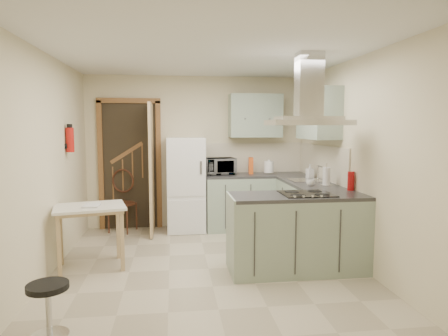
{
  "coord_description": "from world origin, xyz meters",
  "views": [
    {
      "loc": [
        -0.39,
        -4.56,
        1.68
      ],
      "look_at": [
        0.24,
        0.45,
        1.15
      ],
      "focal_mm": 32.0,
      "sensor_mm": 36.0,
      "label": 1
    }
  ],
  "objects": [
    {
      "name": "floor",
      "position": [
        0.0,
        0.0,
        0.0
      ],
      "size": [
        4.2,
        4.2,
        0.0
      ],
      "primitive_type": "plane",
      "color": "#B6AA8E",
      "rests_on": "ground"
    },
    {
      "name": "ceiling",
      "position": [
        0.0,
        0.0,
        2.5
      ],
      "size": [
        4.2,
        4.2,
        0.0
      ],
      "primitive_type": "plane",
      "rotation": [
        3.14,
        0.0,
        0.0
      ],
      "color": "silver",
      "rests_on": "back_wall"
    },
    {
      "name": "back_wall",
      "position": [
        0.0,
        2.1,
        1.25
      ],
      "size": [
        3.6,
        0.0,
        3.6
      ],
      "primitive_type": "plane",
      "rotation": [
        1.57,
        0.0,
        0.0
      ],
      "color": "beige",
      "rests_on": "floor"
    },
    {
      "name": "left_wall",
      "position": [
        -1.8,
        0.0,
        1.25
      ],
      "size": [
        0.0,
        4.2,
        4.2
      ],
      "primitive_type": "plane",
      "rotation": [
        1.57,
        0.0,
        1.57
      ],
      "color": "beige",
      "rests_on": "floor"
    },
    {
      "name": "right_wall",
      "position": [
        1.8,
        0.0,
        1.25
      ],
      "size": [
        0.0,
        4.2,
        4.2
      ],
      "primitive_type": "plane",
      "rotation": [
        1.57,
        0.0,
        -1.57
      ],
      "color": "beige",
      "rests_on": "floor"
    },
    {
      "name": "doorway",
      "position": [
        -1.1,
        2.07,
        1.05
      ],
      "size": [
        1.1,
        0.12,
        2.1
      ],
      "primitive_type": "cube",
      "color": "brown",
      "rests_on": "floor"
    },
    {
      "name": "fridge",
      "position": [
        -0.2,
        1.8,
        0.75
      ],
      "size": [
        0.6,
        0.6,
        1.5
      ],
      "primitive_type": "cube",
      "color": "white",
      "rests_on": "floor"
    },
    {
      "name": "counter_back",
      "position": [
        0.66,
        1.8,
        0.45
      ],
      "size": [
        1.08,
        0.6,
        0.9
      ],
      "primitive_type": "cube",
      "color": "#9EB2A0",
      "rests_on": "floor"
    },
    {
      "name": "counter_right",
      "position": [
        1.5,
        1.12,
        0.45
      ],
      "size": [
        0.6,
        1.95,
        0.9
      ],
      "primitive_type": "cube",
      "color": "#9EB2A0",
      "rests_on": "floor"
    },
    {
      "name": "splashback",
      "position": [
        0.96,
        2.09,
        1.15
      ],
      "size": [
        1.68,
        0.02,
        0.5
      ],
      "primitive_type": "cube",
      "color": "beige",
      "rests_on": "counter_back"
    },
    {
      "name": "wall_cabinet_back",
      "position": [
        0.95,
        1.93,
        1.85
      ],
      "size": [
        0.85,
        0.35,
        0.7
      ],
      "primitive_type": "cube",
      "color": "#9EB2A0",
      "rests_on": "back_wall"
    },
    {
      "name": "wall_cabinet_right",
      "position": [
        1.62,
        0.85,
        1.85
      ],
      "size": [
        0.35,
        0.9,
        0.7
      ],
      "primitive_type": "cube",
      "color": "#9EB2A0",
      "rests_on": "right_wall"
    },
    {
      "name": "peninsula",
      "position": [
        1.02,
        -0.18,
        0.45
      ],
      "size": [
        1.55,
        0.65,
        0.9
      ],
      "primitive_type": "cube",
      "color": "#9EB2A0",
      "rests_on": "floor"
    },
    {
      "name": "hob",
      "position": [
        1.12,
        -0.18,
        0.91
      ],
      "size": [
        0.58,
        0.5,
        0.01
      ],
      "primitive_type": "cube",
      "color": "black",
      "rests_on": "peninsula"
    },
    {
      "name": "extractor_hood",
      "position": [
        1.12,
        -0.18,
        1.72
      ],
      "size": [
        0.9,
        0.55,
        0.1
      ],
      "primitive_type": "cube",
      "color": "silver",
      "rests_on": "ceiling"
    },
    {
      "name": "sink",
      "position": [
        1.5,
        0.95,
        0.91
      ],
      "size": [
        0.45,
        0.4,
        0.01
      ],
      "primitive_type": "cube",
      "color": "silver",
      "rests_on": "counter_right"
    },
    {
      "name": "fire_extinguisher",
      "position": [
        -1.74,
        0.9,
        1.5
      ],
      "size": [
        0.1,
        0.1,
        0.32
      ],
      "primitive_type": "cylinder",
      "color": "#B2140F",
      "rests_on": "left_wall"
    },
    {
      "name": "drop_leaf_table",
      "position": [
        -1.38,
        0.22,
        0.37
      ],
      "size": [
        0.91,
        0.76,
        0.75
      ],
      "primitive_type": "cube",
      "rotation": [
        0.0,
        0.0,
        0.23
      ],
      "color": "tan",
      "rests_on": "floor"
    },
    {
      "name": "bentwood_chair",
      "position": [
        -1.21,
        1.87,
        0.45
      ],
      "size": [
        0.52,
        0.52,
        0.9
      ],
      "primitive_type": "cube",
      "rotation": [
        0.0,
        0.0,
        -0.38
      ],
      "color": "#432216",
      "rests_on": "floor"
    },
    {
      "name": "stool",
      "position": [
        -1.4,
        -1.36,
        0.22
      ],
      "size": [
        0.35,
        0.35,
        0.44
      ],
      "primitive_type": "cylinder",
      "rotation": [
        0.0,
        0.0,
        0.08
      ],
      "color": "black",
      "rests_on": "floor"
    },
    {
      "name": "microwave",
      "position": [
        0.35,
        1.85,
        1.03
      ],
      "size": [
        0.53,
        0.41,
        0.27
      ],
      "primitive_type": "imported",
      "rotation": [
        0.0,
        0.0,
        0.18
      ],
      "color": "black",
      "rests_on": "counter_back"
    },
    {
      "name": "kettle",
      "position": [
        1.16,
        1.81,
        1.02
      ],
      "size": [
        0.18,
        0.18,
        0.23
      ],
      "primitive_type": "cylinder",
      "rotation": [
        0.0,
        0.0,
        0.14
      ],
      "color": "white",
      "rests_on": "counter_back"
    },
    {
      "name": "cereal_box",
      "position": [
        0.87,
        1.88,
        1.03
      ],
      "size": [
        0.1,
        0.19,
        0.27
      ],
      "primitive_type": "cube",
      "rotation": [
        0.0,
        0.0,
        -0.15
      ],
      "color": "#D75219",
      "rests_on": "counter_back"
    },
    {
      "name": "soap_bottle",
      "position": [
        1.66,
        1.23,
        1.0
      ],
      "size": [
        0.11,
        0.11,
        0.21
      ],
      "primitive_type": "imported",
      "rotation": [
        0.0,
        0.0,
        0.23
      ],
      "color": "silver",
      "rests_on": "counter_right"
    },
    {
      "name": "paper_towel",
      "position": [
        1.6,
        0.44,
        1.02
      ],
      "size": [
        0.12,
        0.12,
        0.25
      ],
      "primitive_type": "cylinder",
      "rotation": [
        0.0,
        0.0,
        -0.23
      ],
      "color": "silver",
      "rests_on": "counter_right"
    },
    {
      "name": "cup",
      "position": [
        1.38,
        0.41,
        0.94
      ],
      "size": [
        0.11,
        0.11,
        0.09
      ],
      "primitive_type": "imported",
      "rotation": [
        0.0,
        0.0,
        -0.06
      ],
      "color": "silver",
      "rests_on": "counter_right"
    },
    {
      "name": "red_bottle",
      "position": [
        1.75,
        0.02,
        1.01
      ],
      "size": [
        0.08,
        0.08,
        0.23
      ],
      "primitive_type": "cylinder",
      "rotation": [
        0.0,
        0.0,
        -0.04
      ],
      "color": "#A60E0F",
      "rests_on": "peninsula"
    },
    {
      "name": "book",
      "position": [
        -1.44,
        0.19,
        0.8
      ],
      "size": [
        0.19,
        0.25,
        0.11
      ],
      "primitive_type": "imported",
      "rotation": [
        0.0,
        0.0,
        -0.02
      ],
      "color": "#A23638",
      "rests_on": "drop_leaf_table"
    }
  ]
}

